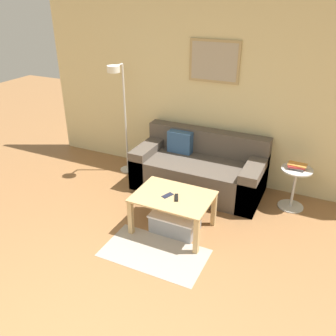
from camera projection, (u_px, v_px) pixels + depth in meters
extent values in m
cube|color=beige|center=(217.00, 95.00, 5.03)|extent=(5.60, 0.06, 2.55)
cube|color=tan|center=(214.00, 61.00, 4.80)|extent=(0.71, 0.02, 0.57)
cube|color=#ADA38E|center=(214.00, 61.00, 4.79)|extent=(0.64, 0.01, 0.50)
cube|color=#A39989|center=(154.00, 253.00, 3.95)|extent=(1.15, 0.64, 0.01)
cube|color=brown|center=(198.00, 175.00, 5.11)|extent=(1.82, 0.87, 0.46)
cube|color=brown|center=(207.00, 141.00, 5.20)|extent=(1.82, 0.20, 0.35)
cube|color=brown|center=(150.00, 161.00, 5.38)|extent=(0.24, 0.87, 0.58)
cube|color=brown|center=(253.00, 183.00, 4.78)|extent=(0.24, 0.87, 0.58)
cube|color=#335684|center=(180.00, 142.00, 5.20)|extent=(0.36, 0.14, 0.32)
cube|color=tan|center=(173.00, 196.00, 4.15)|extent=(0.90, 0.66, 0.02)
cube|color=tan|center=(131.00, 217.00, 4.18)|extent=(0.06, 0.06, 0.45)
cube|color=tan|center=(196.00, 236.00, 3.86)|extent=(0.06, 0.06, 0.45)
cube|color=tan|center=(154.00, 194.00, 4.64)|extent=(0.06, 0.06, 0.45)
cube|color=tan|center=(214.00, 209.00, 4.33)|extent=(0.06, 0.06, 0.45)
cube|color=gray|center=(175.00, 223.00, 4.27)|extent=(0.54, 0.35, 0.22)
cube|color=silver|center=(175.00, 214.00, 4.22)|extent=(0.57, 0.37, 0.02)
cylinder|color=silver|center=(128.00, 169.00, 5.75)|extent=(0.25, 0.25, 0.02)
cylinder|color=silver|center=(125.00, 120.00, 5.38)|extent=(0.03, 0.03, 1.66)
cylinder|color=silver|center=(118.00, 65.00, 4.91)|extent=(0.02, 0.23, 0.02)
cylinder|color=white|center=(113.00, 69.00, 4.83)|extent=(0.18, 0.18, 0.09)
cylinder|color=silver|center=(290.00, 206.00, 4.78)|extent=(0.34, 0.34, 0.01)
cylinder|color=silver|center=(294.00, 188.00, 4.66)|extent=(0.04, 0.04, 0.54)
cylinder|color=silver|center=(297.00, 170.00, 4.53)|extent=(0.40, 0.40, 0.02)
cube|color=#4C4C51|center=(296.00, 168.00, 4.53)|extent=(0.21, 0.16, 0.01)
cube|color=silver|center=(296.00, 167.00, 4.54)|extent=(0.20, 0.14, 0.02)
cube|color=#B73333|center=(296.00, 166.00, 4.52)|extent=(0.22, 0.16, 0.02)
cube|color=#D18438|center=(297.00, 164.00, 4.52)|extent=(0.24, 0.15, 0.01)
cube|color=black|center=(176.00, 198.00, 4.08)|extent=(0.10, 0.15, 0.02)
cube|color=#1E2338|center=(168.00, 195.00, 4.14)|extent=(0.11, 0.15, 0.01)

